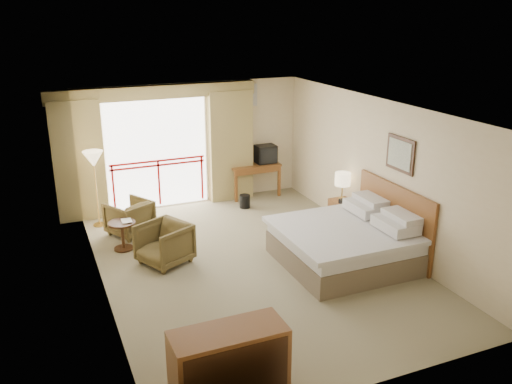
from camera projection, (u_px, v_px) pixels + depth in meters
name	position (u px, v px, depth m)	size (l,w,h in m)	color
floor	(253.00, 263.00, 9.40)	(7.00, 7.00, 0.00)	#81795A
ceiling	(253.00, 109.00, 8.53)	(7.00, 7.00, 0.00)	white
wall_back	(192.00, 144.00, 12.02)	(5.00, 5.00, 0.00)	beige
wall_front	(376.00, 283.00, 5.92)	(5.00, 5.00, 0.00)	beige
wall_left	(98.00, 211.00, 8.04)	(7.00, 7.00, 0.00)	beige
wall_right	(379.00, 173.00, 9.89)	(7.00, 7.00, 0.00)	beige
balcony_door	(157.00, 154.00, 11.75)	(2.40, 2.40, 0.00)	white
balcony_railing	(158.00, 171.00, 11.86)	(2.09, 0.03, 1.02)	#A10F0D
curtain_left	(78.00, 161.00, 11.01)	(1.00, 0.26, 2.50)	olive
curtain_right	(230.00, 146.00, 12.23)	(1.00, 0.26, 2.50)	olive
valance	(154.00, 92.00, 11.23)	(4.40, 0.22, 0.28)	olive
hvac_vent	(247.00, 95.00, 12.15)	(0.50, 0.04, 0.50)	silver
bed	(346.00, 243.00, 9.31)	(2.13, 2.06, 0.97)	brown
headboard	(394.00, 220.00, 9.58)	(0.06, 2.10, 1.30)	brown
framed_art	(400.00, 154.00, 9.20)	(0.04, 0.72, 0.60)	black
nightstand	(342.00, 214.00, 10.84)	(0.40, 0.48, 0.58)	brown
table_lamp	(343.00, 180.00, 10.66)	(0.31, 0.31, 0.55)	tan
phone	(345.00, 201.00, 10.59)	(0.20, 0.15, 0.09)	black
desk	(253.00, 170.00, 12.67)	(1.18, 0.57, 0.77)	brown
tv	(266.00, 154.00, 12.61)	(0.46, 0.37, 0.42)	black
coffee_maker	(240.00, 160.00, 12.40)	(0.12, 0.12, 0.27)	black
cup	(247.00, 164.00, 12.44)	(0.07, 0.07, 0.09)	white
wastebasket	(245.00, 201.00, 11.98)	(0.24, 0.24, 0.29)	black
armchair_far	(131.00, 234.00, 10.63)	(0.73, 0.75, 0.68)	#4A3C1F
armchair_near	(165.00, 263.00, 9.42)	(0.77, 0.80, 0.72)	#4A3C1F
side_table	(122.00, 231.00, 9.84)	(0.49, 0.49, 0.53)	black
book	(122.00, 222.00, 9.78)	(0.18, 0.24, 0.02)	white
floor_lamp	(93.00, 162.00, 10.63)	(0.40, 0.40, 1.56)	tan
dresser	(229.00, 364.00, 6.05)	(1.29, 0.55, 0.86)	brown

